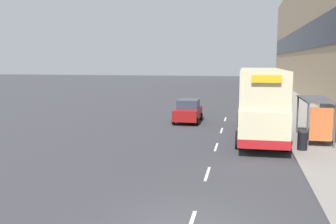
% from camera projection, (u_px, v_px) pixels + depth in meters
% --- Properties ---
extents(pavement, '(5.00, 93.00, 0.14)m').
position_uv_depth(pavement, '(285.00, 99.00, 46.84)').
color(pavement, gray).
rests_on(pavement, ground_plane).
extents(terrace_facade, '(3.10, 93.00, 17.33)m').
position_uv_depth(terrace_facade, '(322.00, 28.00, 44.88)').
color(terrace_facade, tan).
rests_on(terrace_facade, ground_plane).
extents(lane_mark_0, '(0.12, 2.00, 0.01)m').
position_uv_depth(lane_mark_0, '(191.00, 224.00, 11.08)').
color(lane_mark_0, silver).
rests_on(lane_mark_0, ground_plane).
extents(lane_mark_1, '(0.12, 2.00, 0.01)m').
position_uv_depth(lane_mark_1, '(207.00, 174.00, 16.06)').
color(lane_mark_1, silver).
rests_on(lane_mark_1, ground_plane).
extents(lane_mark_2, '(0.12, 2.00, 0.01)m').
position_uv_depth(lane_mark_2, '(216.00, 147.00, 21.04)').
color(lane_mark_2, silver).
rests_on(lane_mark_2, ground_plane).
extents(lane_mark_3, '(0.12, 2.00, 0.01)m').
position_uv_depth(lane_mark_3, '(222.00, 130.00, 26.02)').
color(lane_mark_3, silver).
rests_on(lane_mark_3, ground_plane).
extents(lane_mark_4, '(0.12, 2.00, 0.01)m').
position_uv_depth(lane_mark_4, '(225.00, 119.00, 31.00)').
color(lane_mark_4, silver).
rests_on(lane_mark_4, ground_plane).
extents(bus_shelter, '(1.60, 4.20, 2.48)m').
position_uv_depth(bus_shelter, '(319.00, 112.00, 21.74)').
color(bus_shelter, '#4C4C51').
rests_on(bus_shelter, ground_plane).
extents(double_decker_bus_near, '(2.85, 10.70, 4.30)m').
position_uv_depth(double_decker_bus_near, '(260.00, 102.00, 23.28)').
color(double_decker_bus_near, beige).
rests_on(double_decker_bus_near, ground_plane).
extents(car_0, '(1.99, 3.95, 1.67)m').
position_uv_depth(car_0, '(251.00, 81.00, 74.22)').
color(car_0, '#B7B799').
rests_on(car_0, ground_plane).
extents(car_1, '(2.04, 3.97, 1.78)m').
position_uv_depth(car_1, '(188.00, 111.00, 29.46)').
color(car_1, maroon).
rests_on(car_1, ground_plane).
extents(pedestrian_at_shelter, '(0.37, 0.37, 1.85)m').
position_uv_depth(pedestrian_at_shelter, '(335.00, 126.00, 21.45)').
color(pedestrian_at_shelter, '#23232D').
rests_on(pedestrian_at_shelter, ground_plane).
extents(litter_bin, '(0.55, 0.55, 1.05)m').
position_uv_depth(litter_bin, '(303.00, 140.00, 19.72)').
color(litter_bin, black).
rests_on(litter_bin, ground_plane).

